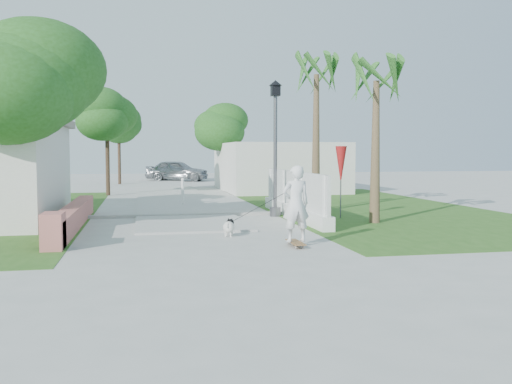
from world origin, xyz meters
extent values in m
plane|color=#B7B7B2|center=(0.00, 0.00, 0.00)|extent=(90.00, 90.00, 0.00)
cube|color=#B7B7B2|center=(0.00, 20.00, 0.03)|extent=(3.20, 36.00, 0.06)
cube|color=#999993|center=(0.00, 6.00, 0.05)|extent=(6.50, 0.25, 0.10)
cube|color=#2D591C|center=(7.00, 8.00, 0.01)|extent=(8.00, 20.00, 0.01)
cube|color=#BE6361|center=(-3.30, 4.00, 0.30)|extent=(0.45, 8.00, 0.60)
cube|color=#BE6361|center=(-3.30, 0.20, 0.40)|extent=(0.45, 0.80, 0.80)
cube|color=white|center=(3.40, 5.00, 0.20)|extent=(0.35, 7.00, 0.40)
cube|color=white|center=(3.40, 5.00, 0.95)|extent=(0.10, 7.00, 1.10)
cube|color=white|center=(3.40, 1.80, 0.75)|extent=(0.14, 0.14, 1.50)
cube|color=white|center=(3.40, 4.00, 0.75)|extent=(0.14, 0.14, 1.50)
cube|color=white|center=(3.40, 6.20, 0.75)|extent=(0.14, 0.14, 1.50)
cube|color=white|center=(3.40, 8.20, 0.75)|extent=(0.14, 0.14, 1.50)
cube|color=silver|center=(6.00, 18.00, 1.30)|extent=(6.00, 8.00, 2.60)
cylinder|color=#59595E|center=(2.90, 5.50, 0.15)|extent=(0.36, 0.36, 0.30)
cylinder|color=#59595E|center=(2.90, 5.50, 2.00)|extent=(0.12, 0.12, 4.00)
cube|color=black|center=(2.90, 5.50, 4.10)|extent=(0.28, 0.28, 0.35)
cone|color=black|center=(2.90, 5.50, 4.35)|extent=(0.44, 0.44, 0.18)
cylinder|color=white|center=(0.20, 10.00, 0.50)|extent=(0.12, 0.12, 1.00)
sphere|color=white|center=(0.20, 10.00, 1.02)|extent=(0.14, 0.14, 0.14)
cylinder|color=#59595E|center=(4.80, 4.50, 1.00)|extent=(0.04, 0.04, 2.00)
cone|color=#B3191A|center=(4.80, 4.50, 1.70)|extent=(0.36, 0.36, 1.20)
cylinder|color=#4C3826|center=(-4.50, 3.00, 1.92)|extent=(0.20, 0.20, 3.85)
ellipsoid|color=#224F16|center=(-4.50, 3.00, 3.58)|extent=(3.60, 3.60, 2.70)
ellipsoid|color=#224F16|center=(-4.30, 2.80, 3.92)|extent=(3.06, 3.06, 2.30)
ellipsoid|color=#224F16|center=(-4.70, 3.20, 4.28)|extent=(2.70, 2.70, 2.02)
cylinder|color=#4C3826|center=(-5.50, 8.50, 1.75)|extent=(0.20, 0.20, 3.50)
ellipsoid|color=#224F16|center=(-5.50, 8.50, 3.25)|extent=(3.20, 3.20, 2.40)
ellipsoid|color=#224F16|center=(-5.30, 8.30, 3.60)|extent=(2.72, 2.72, 2.05)
ellipsoid|color=#224F16|center=(-5.70, 8.70, 3.95)|extent=(2.40, 2.40, 1.79)
cylinder|color=#4C3826|center=(-3.00, 16.00, 1.92)|extent=(0.20, 0.20, 3.85)
ellipsoid|color=#224F16|center=(-3.00, 16.00, 3.58)|extent=(3.40, 3.40, 2.55)
ellipsoid|color=#224F16|center=(-2.80, 15.80, 3.92)|extent=(2.89, 2.89, 2.18)
ellipsoid|color=#224F16|center=(-3.20, 16.20, 4.28)|extent=(2.55, 2.55, 1.90)
cylinder|color=#4C3826|center=(3.20, 20.00, 1.75)|extent=(0.20, 0.20, 3.50)
ellipsoid|color=#224F16|center=(3.20, 20.00, 3.25)|extent=(3.00, 3.00, 2.25)
ellipsoid|color=#224F16|center=(3.40, 19.80, 3.60)|extent=(2.55, 2.55, 1.92)
ellipsoid|color=#224F16|center=(3.00, 20.20, 3.95)|extent=(2.25, 2.25, 1.68)
cylinder|color=#4C3826|center=(-2.80, 26.00, 1.92)|extent=(0.20, 0.20, 3.85)
ellipsoid|color=#224F16|center=(-2.80, 26.00, 3.58)|extent=(3.20, 3.20, 2.40)
ellipsoid|color=#224F16|center=(-2.60, 25.80, 3.92)|extent=(2.72, 2.72, 2.05)
ellipsoid|color=#224F16|center=(-3.00, 26.20, 4.28)|extent=(2.40, 2.40, 1.79)
cone|color=brown|center=(4.60, 6.50, 2.40)|extent=(0.32, 0.32, 4.80)
cone|color=brown|center=(5.40, 3.20, 2.10)|extent=(0.32, 0.32, 4.20)
cube|color=olive|center=(1.95, -0.45, 0.10)|extent=(0.31, 0.90, 0.02)
imported|color=white|center=(1.95, -0.45, 0.96)|extent=(0.65, 0.45, 1.71)
cylinder|color=gray|center=(1.87, -0.77, 0.03)|extent=(0.03, 0.06, 0.06)
cylinder|color=gray|center=(2.03, -0.77, 0.03)|extent=(0.03, 0.06, 0.06)
cylinder|color=gray|center=(1.87, -0.13, 0.03)|extent=(0.03, 0.06, 0.06)
cylinder|color=gray|center=(2.03, -0.13, 0.03)|extent=(0.03, 0.06, 0.06)
ellipsoid|color=silver|center=(0.72, 1.37, 0.23)|extent=(0.41, 0.54, 0.30)
sphere|color=black|center=(0.79, 1.59, 0.32)|extent=(0.19, 0.19, 0.19)
sphere|color=silver|center=(0.82, 1.67, 0.29)|extent=(0.09, 0.09, 0.09)
cone|color=black|center=(0.75, 1.60, 0.41)|extent=(0.06, 0.06, 0.07)
cone|color=black|center=(0.83, 1.57, 0.41)|extent=(0.06, 0.06, 0.07)
cylinder|color=silver|center=(0.69, 1.50, 0.07)|extent=(0.04, 0.04, 0.14)
cylinder|color=silver|center=(0.82, 1.46, 0.07)|extent=(0.04, 0.04, 0.14)
cylinder|color=silver|center=(0.62, 1.29, 0.07)|extent=(0.04, 0.04, 0.14)
cylinder|color=silver|center=(0.75, 1.24, 0.07)|extent=(0.04, 0.04, 0.14)
cylinder|color=silver|center=(0.66, 1.16, 0.30)|extent=(0.06, 0.12, 0.11)
imported|color=#9C9EA3|center=(1.20, 29.32, 0.77)|extent=(4.86, 3.14, 1.54)
camera|label=1|loc=(-1.42, -12.66, 2.11)|focal=40.00mm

